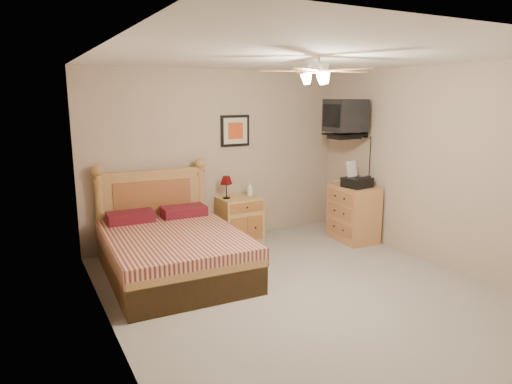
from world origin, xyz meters
TOP-DOWN VIEW (x-y plane):
  - floor at (0.00, 0.00)m, footprint 4.50×4.50m
  - ceiling at (0.00, 0.00)m, footprint 4.00×4.50m
  - wall_back at (0.00, 2.25)m, footprint 4.00×0.04m
  - wall_front at (0.00, -2.25)m, footprint 4.00×0.04m
  - wall_left at (-2.00, 0.00)m, footprint 0.04×4.50m
  - wall_right at (2.00, 0.00)m, footprint 0.04×4.50m
  - bed at (-1.08, 1.12)m, footprint 1.56×2.01m
  - nightstand at (0.22, 2.00)m, footprint 0.62×0.47m
  - table_lamp at (0.03, 2.03)m, footprint 0.21×0.21m
  - lotion_bottle at (0.41, 2.02)m, footprint 0.11×0.11m
  - framed_picture at (0.27, 2.23)m, footprint 0.46×0.04m
  - dresser at (1.73, 1.21)m, footprint 0.54×0.73m
  - fax_machine at (1.69, 1.13)m, footprint 0.40×0.42m
  - magazine_lower at (1.69, 1.49)m, footprint 0.25×0.31m
  - magazine_upper at (1.71, 1.52)m, footprint 0.29×0.32m
  - wall_tv at (1.75, 1.34)m, footprint 0.56×0.46m
  - ceiling_fan at (0.00, -0.20)m, footprint 1.14×1.14m

SIDE VIEW (x-z plane):
  - floor at x=0.00m, z-range 0.00..0.00m
  - nightstand at x=0.22m, z-range 0.00..0.66m
  - dresser at x=1.73m, z-range 0.00..0.83m
  - bed at x=-1.08m, z-range 0.00..1.27m
  - lotion_bottle at x=0.41m, z-range 0.66..0.87m
  - table_lamp at x=0.03m, z-range 0.66..0.99m
  - magazine_lower at x=1.69m, z-range 0.83..0.85m
  - magazine_upper at x=1.71m, z-range 0.85..0.87m
  - fax_machine at x=1.69m, z-range 0.83..1.20m
  - wall_back at x=0.00m, z-range 0.00..2.50m
  - wall_front at x=0.00m, z-range 0.00..2.50m
  - wall_left at x=-2.00m, z-range 0.00..2.50m
  - wall_right at x=2.00m, z-range 0.00..2.50m
  - framed_picture at x=0.27m, z-range 1.39..1.85m
  - wall_tv at x=1.75m, z-range 1.52..2.10m
  - ceiling_fan at x=0.00m, z-range 2.22..2.50m
  - ceiling at x=0.00m, z-range 2.48..2.52m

